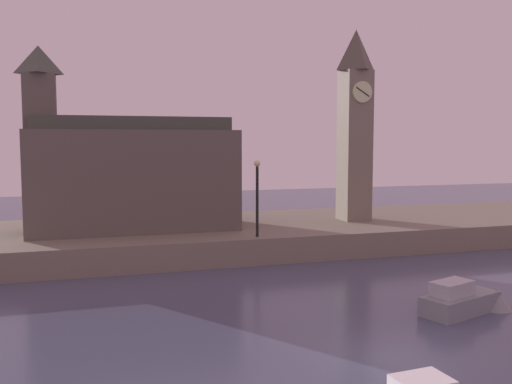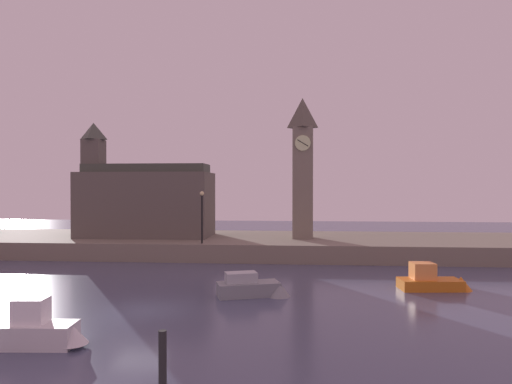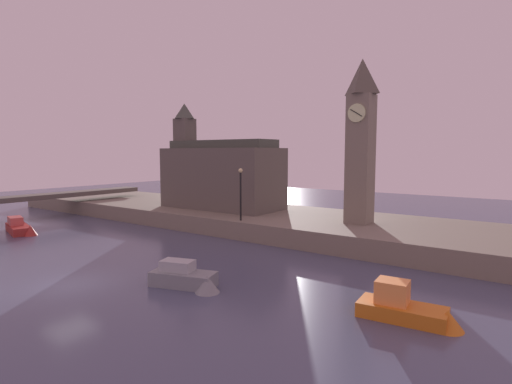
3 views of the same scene
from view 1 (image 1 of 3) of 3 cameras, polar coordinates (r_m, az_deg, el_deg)
The scene contains 6 objects.
ground_plane at distance 19.00m, azimuth 14.17°, elevation -16.22°, with size 120.00×120.00×0.00m, color #474C66.
far_embankment at distance 36.76m, azimuth -2.37°, elevation -4.41°, with size 70.00×12.00×1.50m, color slate.
clock_tower at distance 38.78m, azimuth 10.03°, elevation 6.96°, with size 2.02×2.08×12.80m.
parliament_hall at distance 35.06m, azimuth -12.99°, elevation 1.87°, with size 12.31×5.57×10.85m.
streetlamp at distance 31.43m, azimuth 0.12°, elevation 0.23°, with size 0.36×0.36×4.32m.
boat_cruiser_grey at distance 24.51m, azimuth 20.68°, elevation -10.25°, with size 4.41×2.40×1.34m.
Camera 1 is at (-9.38, -15.01, 6.89)m, focal length 39.34 mm.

